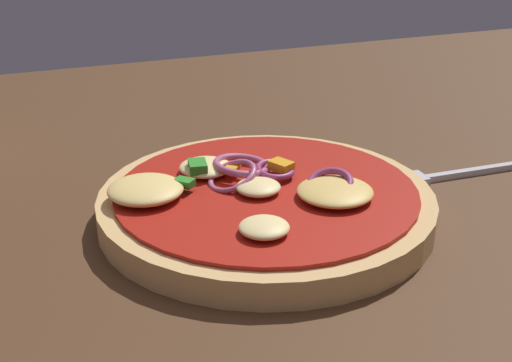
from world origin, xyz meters
The scene contains 3 objects.
dining_table centered at (0.00, 0.00, 0.02)m, with size 1.37×0.89×0.04m.
pizza centered at (-0.04, -0.02, 0.05)m, with size 0.23×0.23×0.04m.
fork centered at (0.14, 0.00, 0.04)m, with size 0.19×0.02×0.01m.
Camera 1 is at (-0.20, -0.43, 0.26)m, focal length 49.72 mm.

